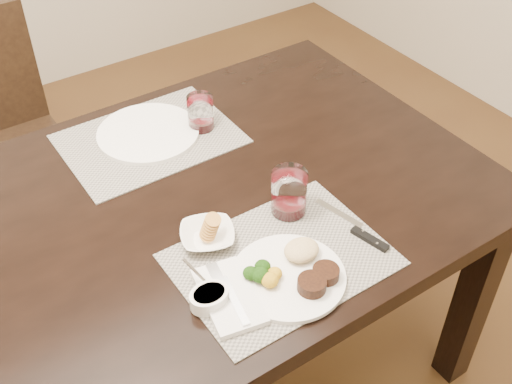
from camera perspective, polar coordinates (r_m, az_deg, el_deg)
dining_table at (r=1.57m, az=-13.81°, el=-6.53°), size 2.00×1.00×0.75m
placemat_near at (r=1.43m, az=2.23°, el=-6.01°), size 0.46×0.34×0.00m
placemat_far at (r=1.79m, az=-9.45°, el=4.68°), size 0.46×0.34×0.00m
dinner_plate at (r=1.38m, az=3.37°, el=-7.16°), size 0.25×0.25×0.04m
napkin_fork at (r=1.35m, az=-2.44°, el=-9.21°), size 0.14×0.21×0.02m
steak_knife at (r=1.50m, az=9.40°, el=-3.57°), size 0.05×0.23×0.01m
cracker_bowl at (r=1.46m, az=-4.34°, el=-3.85°), size 0.16×0.16×0.05m
sauce_ramekin at (r=1.33m, az=-4.17°, el=-9.32°), size 0.09×0.13×0.07m
wine_glass_near at (r=1.50m, az=2.95°, el=-0.22°), size 0.08×0.08×0.12m
far_plate at (r=1.80m, az=-9.57°, el=5.21°), size 0.28×0.28×0.01m
wine_glass_far at (r=1.79m, az=-4.95°, el=6.92°), size 0.07×0.07×0.10m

